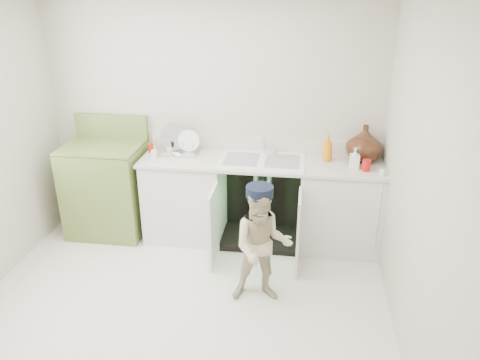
# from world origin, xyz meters

# --- Properties ---
(ground) EXTENTS (3.50, 3.50, 0.00)m
(ground) POSITION_xyz_m (0.00, 0.00, 0.00)
(ground) COLOR beige
(ground) RESTS_ON ground
(room_shell) EXTENTS (6.00, 5.50, 1.26)m
(room_shell) POSITION_xyz_m (0.00, 0.00, 1.25)
(room_shell) COLOR beige
(room_shell) RESTS_ON ground
(counter_run) EXTENTS (2.44, 1.02, 1.27)m
(counter_run) POSITION_xyz_m (0.59, 1.21, 0.48)
(counter_run) COLOR white
(counter_run) RESTS_ON ground
(avocado_stove) EXTENTS (0.80, 0.65, 1.24)m
(avocado_stove) POSITION_xyz_m (-1.11, 1.18, 0.51)
(avocado_stove) COLOR olive
(avocado_stove) RESTS_ON ground
(repair_worker) EXTENTS (0.56, 0.89, 1.06)m
(repair_worker) POSITION_xyz_m (0.66, 0.21, 0.53)
(repair_worker) COLOR beige
(repair_worker) RESTS_ON ground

